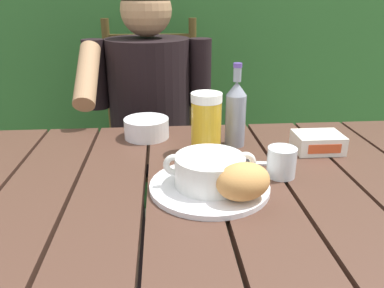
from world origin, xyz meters
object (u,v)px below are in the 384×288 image
Objects in this scene: diner_bowl at (147,128)px; beer_bottle at (236,112)px; person_eating at (149,115)px; beer_glass at (206,123)px; water_glass_small at (281,162)px; bread_roll at (243,181)px; butter_tub at (318,142)px; serving_plate at (209,186)px; table_knife at (254,163)px; chair_near_diner at (153,145)px; soup_bowl at (210,170)px.

beer_bottle is at bearing -18.20° from diner_bowl.
diner_bowl is (-0.26, 0.08, -0.07)m from beer_bottle.
person_eating reaches higher than diner_bowl.
beer_glass is 2.32× the size of water_glass_small.
butter_tub is at bearing 45.09° from bread_roll.
serving_plate reaches higher than table_knife.
chair_near_diner is at bearing 124.79° from butter_tub.
beer_glass is at bearing -76.09° from chair_near_diner.
chair_near_diner is 0.87× the size of person_eating.
person_eating is at bearing 121.67° from beer_bottle.
beer_glass is at bearing 177.36° from butter_tub.
bread_roll is at bearing -81.09° from beer_glass.
table_knife is (0.07, 0.19, -0.05)m from bread_roll.
water_glass_small is 0.21m from butter_tub.
chair_near_diner reaches higher than serving_plate.
beer_glass is 0.10m from beer_bottle.
person_eating is 0.69m from butter_tub.
bread_roll is at bearing -74.10° from person_eating.
chair_near_diner is 4.44× the size of beer_bottle.
beer_bottle is 0.23m from water_glass_small.
beer_bottle is at bearing 68.09° from soup_bowl.
butter_tub is (0.15, 0.15, -0.01)m from water_glass_small.
beer_bottle is 1.75× the size of diner_bowl.
chair_near_diner is 0.93m from serving_plate.
bread_roll reaches higher than water_glass_small.
diner_bowl is (-0.17, 0.13, -0.05)m from beer_glass.
chair_near_diner reaches higher than bread_roll.
soup_bowl reaches higher than table_knife.
beer_glass reaches higher than water_glass_small.
diner_bowl is (-0.33, 0.29, -0.01)m from water_glass_small.
chair_near_diner is 3.90× the size of serving_plate.
diner_bowl is at bearing 141.41° from table_knife.
butter_tub is (0.48, -0.48, 0.06)m from person_eating.
chair_near_diner is at bearing 99.67° from soup_bowl.
water_glass_small reaches higher than butter_tub.
person_eating is at bearing 102.73° from soup_bowl.
person_eating is 0.63m from table_knife.
table_knife is at bearing -79.74° from beer_bottle.
person_eating is 0.51m from beer_glass.
serving_plate is 0.10m from bread_roll.
soup_bowl is 1.39× the size of table_knife.
chair_near_diner reaches higher than butter_tub.
diner_bowl reaches higher than table_knife.
butter_tub is at bearing -2.64° from beer_glass.
beer_bottle is (0.05, 0.33, 0.05)m from bread_roll.
person_eating is at bearing 117.85° from water_glass_small.
person_eating is 0.72m from water_glass_small.
chair_near_diner is at bearing 89.18° from person_eating.
beer_bottle is (0.09, 0.05, 0.01)m from beer_glass.
chair_near_diner is 8.16× the size of butter_tub.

